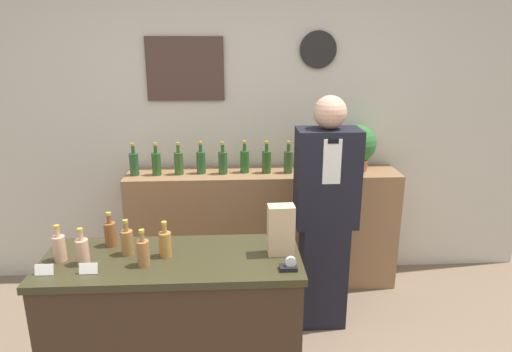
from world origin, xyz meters
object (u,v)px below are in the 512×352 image
object	(u,v)px
paper_bag	(281,230)
tape_dispenser	(289,266)
shopkeeper	(325,216)
potted_plant	(357,146)

from	to	relation	value
paper_bag	tape_dispenser	world-z (taller)	paper_bag
shopkeeper	tape_dispenser	world-z (taller)	shopkeeper
paper_bag	tape_dispenser	xyz separation A→B (m)	(0.02, -0.18, -0.12)
paper_bag	shopkeeper	bearing A→B (deg)	60.69
shopkeeper	paper_bag	size ratio (longest dim) A/B	6.05
shopkeeper	tape_dispenser	size ratio (longest dim) A/B	18.77
potted_plant	tape_dispenser	world-z (taller)	potted_plant
tape_dispenser	paper_bag	bearing A→B (deg)	97.45
shopkeeper	paper_bag	xyz separation A→B (m)	(-0.39, -0.70, 0.21)
potted_plant	shopkeeper	bearing A→B (deg)	-120.64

